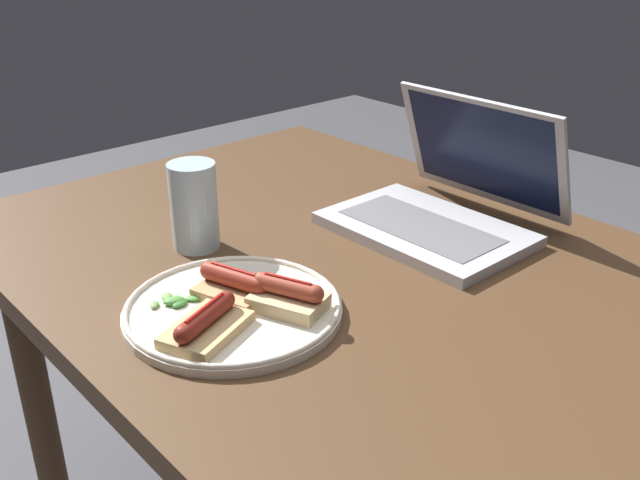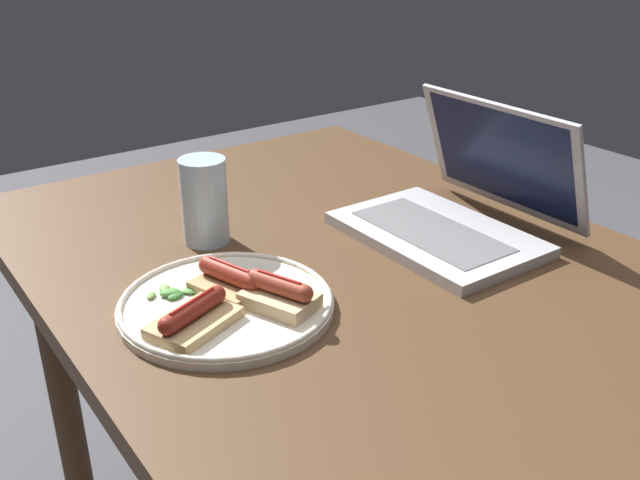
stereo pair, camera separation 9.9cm
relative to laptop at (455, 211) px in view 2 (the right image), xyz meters
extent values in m
cube|color=#4C331E|center=(-0.05, -0.20, -0.06)|extent=(1.14, 0.84, 0.04)
cylinder|color=#4C331E|center=(-0.53, 0.13, -0.44)|extent=(0.06, 0.06, 0.73)
cylinder|color=#4C331E|center=(-0.53, -0.53, -0.44)|extent=(0.06, 0.06, 0.73)
cube|color=#B7B7BC|center=(0.00, -0.04, -0.03)|extent=(0.32, 0.21, 0.02)
cube|color=slate|center=(0.00, -0.05, -0.02)|extent=(0.26, 0.12, 0.00)
cube|color=#B7B7BC|center=(0.00, 0.10, 0.07)|extent=(0.32, 0.07, 0.19)
cube|color=#0C1433|center=(0.00, 0.09, 0.07)|extent=(0.29, 0.06, 0.17)
cylinder|color=silver|center=(0.00, -0.42, -0.03)|extent=(0.28, 0.28, 0.01)
torus|color=silver|center=(0.00, -0.42, -0.03)|extent=(0.28, 0.28, 0.01)
cube|color=tan|center=(-0.02, -0.40, -0.02)|extent=(0.11, 0.10, 0.01)
cylinder|color=maroon|center=(-0.02, -0.40, 0.00)|extent=(0.09, 0.05, 0.03)
sphere|color=maroon|center=(0.02, -0.39, 0.00)|extent=(0.03, 0.03, 0.03)
sphere|color=maroon|center=(-0.06, -0.41, 0.00)|extent=(0.03, 0.03, 0.03)
cylinder|color=red|center=(-0.02, -0.40, 0.01)|extent=(0.07, 0.03, 0.01)
cube|color=#D6B784|center=(0.05, -0.37, -0.02)|extent=(0.11, 0.09, 0.02)
cylinder|color=#9E3D28|center=(0.05, -0.37, 0.00)|extent=(0.08, 0.05, 0.02)
sphere|color=#9E3D28|center=(0.09, -0.35, 0.00)|extent=(0.02, 0.02, 0.02)
sphere|color=#9E3D28|center=(0.02, -0.38, 0.00)|extent=(0.02, 0.02, 0.02)
cylinder|color=red|center=(0.05, -0.37, 0.02)|extent=(0.06, 0.03, 0.01)
cube|color=tan|center=(0.03, -0.48, -0.02)|extent=(0.11, 0.13, 0.01)
cylinder|color=maroon|center=(0.03, -0.48, 0.00)|extent=(0.05, 0.09, 0.02)
sphere|color=maroon|center=(0.02, -0.44, 0.00)|extent=(0.02, 0.02, 0.02)
sphere|color=maroon|center=(0.05, -0.52, 0.00)|extent=(0.02, 0.02, 0.02)
cylinder|color=red|center=(0.03, -0.48, 0.01)|extent=(0.03, 0.07, 0.00)
ellipsoid|color=#387A33|center=(-0.05, -0.47, -0.02)|extent=(0.02, 0.03, 0.01)
ellipsoid|color=#4C8E3D|center=(-0.05, -0.45, -0.02)|extent=(0.03, 0.03, 0.01)
ellipsoid|color=#4C8E3D|center=(-0.06, -0.47, -0.02)|extent=(0.03, 0.03, 0.01)
ellipsoid|color=#709E4C|center=(-0.06, -0.46, -0.02)|extent=(0.02, 0.01, 0.01)
ellipsoid|color=#709E4C|center=(-0.07, -0.49, -0.02)|extent=(0.02, 0.02, 0.01)
ellipsoid|color=#709E4C|center=(-0.07, -0.47, -0.02)|extent=(0.03, 0.02, 0.01)
cylinder|color=silver|center=(-0.21, -0.34, 0.03)|extent=(0.07, 0.07, 0.14)
camera|label=1|loc=(0.67, -0.87, 0.44)|focal=40.00mm
camera|label=2|loc=(0.73, -0.79, 0.44)|focal=40.00mm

